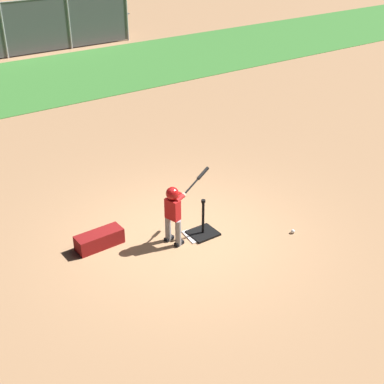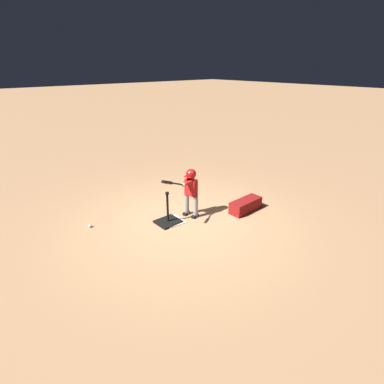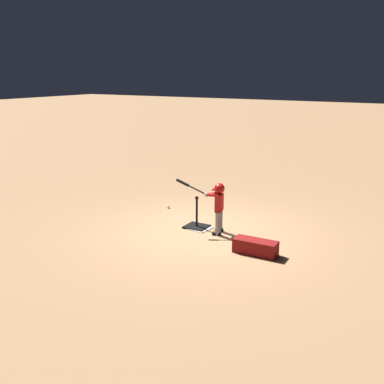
# 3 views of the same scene
# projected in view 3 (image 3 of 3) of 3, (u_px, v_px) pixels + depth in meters

# --- Properties ---
(ground_plane) EXTENTS (90.00, 90.00, 0.00)m
(ground_plane) POSITION_uv_depth(u_px,v_px,m) (204.00, 232.00, 9.80)
(ground_plane) COLOR #AD7F56
(home_plate) EXTENTS (0.49, 0.49, 0.02)m
(home_plate) POSITION_uv_depth(u_px,v_px,m) (200.00, 228.00, 9.98)
(home_plate) COLOR white
(home_plate) RESTS_ON ground_plane
(batting_tee) EXTENTS (0.50, 0.45, 0.72)m
(batting_tee) POSITION_uv_depth(u_px,v_px,m) (197.00, 224.00, 10.04)
(batting_tee) COLOR black
(batting_tee) RESTS_ON ground_plane
(batter_child) EXTENTS (1.05, 0.45, 1.16)m
(batter_child) POSITION_uv_depth(u_px,v_px,m) (217.00, 202.00, 9.53)
(batter_child) COLOR gray
(batter_child) RESTS_ON ground_plane
(baseball) EXTENTS (0.07, 0.07, 0.07)m
(baseball) POSITION_uv_depth(u_px,v_px,m) (168.00, 207.00, 11.48)
(baseball) COLOR white
(baseball) RESTS_ON ground_plane
(equipment_bag) EXTENTS (0.85, 0.34, 0.28)m
(equipment_bag) POSITION_uv_depth(u_px,v_px,m) (255.00, 247.00, 8.58)
(equipment_bag) COLOR maroon
(equipment_bag) RESTS_ON ground_plane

